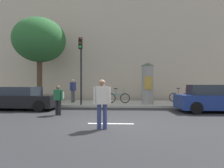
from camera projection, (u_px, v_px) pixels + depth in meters
name	position (u px, v px, depth m)	size (l,w,h in m)	color
ground_plane	(111.00, 124.00, 7.58)	(80.00, 80.00, 0.00)	#2B2B2D
sidewalk_curb	(116.00, 104.00, 14.57)	(36.00, 4.00, 0.15)	#B2ADA3
lane_markings	(111.00, 124.00, 7.58)	(25.80, 0.16, 0.01)	silver
building_backdrop	(118.00, 43.00, 19.55)	(36.00, 5.00, 11.38)	#B7A893
traffic_light	(81.00, 60.00, 12.93)	(0.24, 0.45, 4.49)	black
poster_column	(148.00, 83.00, 13.45)	(0.89, 0.89, 2.88)	gray
street_tree	(40.00, 40.00, 14.69)	(3.93, 3.93, 6.43)	#4C3826
pedestrian_in_light_jacket	(102.00, 100.00, 6.68)	(0.58, 0.44, 1.72)	navy
pedestrian_in_red_top	(59.00, 98.00, 9.69)	(0.53, 0.51, 1.48)	black
pedestrian_with_bag	(73.00, 88.00, 14.71)	(0.40, 0.61, 1.79)	#4C4C51
pedestrian_in_dark_shirt	(147.00, 89.00, 15.65)	(0.38, 0.57, 1.66)	navy
bicycle_leaning	(118.00, 98.00, 14.19)	(1.77, 0.11, 1.09)	black
bicycle_upright	(180.00, 97.00, 15.11)	(1.77, 0.12, 1.09)	black
parked_car_red	(20.00, 99.00, 11.69)	(4.42, 1.98, 1.39)	black
parked_car_dark	(217.00, 99.00, 10.77)	(4.49, 2.09, 1.52)	navy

